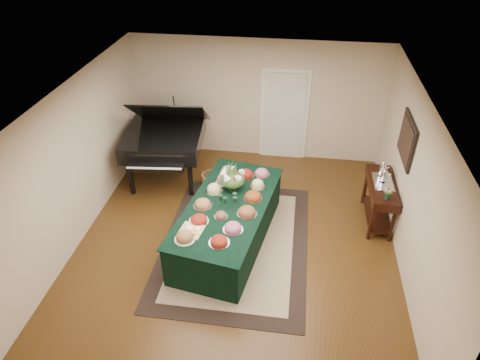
# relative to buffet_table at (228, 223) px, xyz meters

# --- Properties ---
(ground) EXTENTS (6.00, 6.00, 0.00)m
(ground) POSITION_rel_buffet_table_xyz_m (0.15, 0.08, -0.40)
(ground) COLOR black
(ground) RESTS_ON ground
(area_rug) EXTENTS (2.51, 3.51, 0.01)m
(area_rug) POSITION_rel_buffet_table_xyz_m (0.14, -0.06, -0.39)
(area_rug) COLOR black
(area_rug) RESTS_ON ground
(kitchen_doorway) EXTENTS (1.05, 0.07, 2.10)m
(kitchen_doorway) POSITION_rel_buffet_table_xyz_m (0.75, 3.05, 0.62)
(kitchen_doorway) COLOR white
(kitchen_doorway) RESTS_ON ground
(buffet_table) EXTENTS (1.72, 2.90, 0.79)m
(buffet_table) POSITION_rel_buffet_table_xyz_m (0.00, 0.00, 0.00)
(buffet_table) COLOR black
(buffet_table) RESTS_ON ground
(food_platters) EXTENTS (1.29, 2.25, 0.15)m
(food_platters) POSITION_rel_buffet_table_xyz_m (-0.00, 0.07, 0.44)
(food_platters) COLOR silver
(food_platters) RESTS_ON buffet_table
(cutting_board) EXTENTS (0.41, 0.41, 0.10)m
(cutting_board) POSITION_rel_buffet_table_xyz_m (-0.45, -0.73, 0.43)
(cutting_board) COLOR tan
(cutting_board) RESTS_ON buffet_table
(green_goblets) EXTENTS (0.33, 0.22, 0.18)m
(green_goblets) POSITION_rel_buffet_table_xyz_m (0.02, 0.01, 0.48)
(green_goblets) COLOR #132F1F
(green_goblets) RESTS_ON buffet_table
(floral_centerpiece) EXTENTS (0.45, 0.45, 0.45)m
(floral_centerpiece) POSITION_rel_buffet_table_xyz_m (0.01, 0.45, 0.66)
(floral_centerpiece) COLOR #132F1F
(floral_centerpiece) RESTS_ON buffet_table
(grand_piano) EXTENTS (1.77, 1.99, 1.87)m
(grand_piano) POSITION_rel_buffet_table_xyz_m (-1.62, 1.82, 0.55)
(grand_piano) COLOR black
(grand_piano) RESTS_ON ground
(wicker_basket) EXTENTS (0.39, 0.39, 0.24)m
(wicker_basket) POSITION_rel_buffet_table_xyz_m (-0.65, 1.66, -0.28)
(wicker_basket) COLOR #9D6C3F
(wicker_basket) RESTS_ON ground
(mahogany_sideboard) EXTENTS (0.45, 1.27, 0.85)m
(mahogany_sideboard) POSITION_rel_buffet_table_xyz_m (2.65, 0.93, 0.26)
(mahogany_sideboard) COLOR black
(mahogany_sideboard) RESTS_ON ground
(tea_service) EXTENTS (0.34, 0.58, 0.30)m
(tea_service) POSITION_rel_buffet_table_xyz_m (2.65, 1.07, 0.57)
(tea_service) COLOR silver
(tea_service) RESTS_ON mahogany_sideboard
(pink_bouquet) EXTENTS (0.18, 0.18, 0.22)m
(pink_bouquet) POSITION_rel_buffet_table_xyz_m (2.65, 0.47, 0.60)
(pink_bouquet) COLOR #132F1F
(pink_bouquet) RESTS_ON mahogany_sideboard
(wall_painting) EXTENTS (0.05, 0.95, 0.75)m
(wall_painting) POSITION_rel_buffet_table_xyz_m (2.87, 0.93, 1.35)
(wall_painting) COLOR black
(wall_painting) RESTS_ON ground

